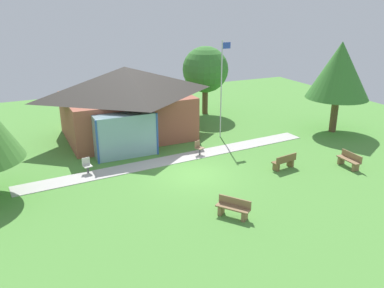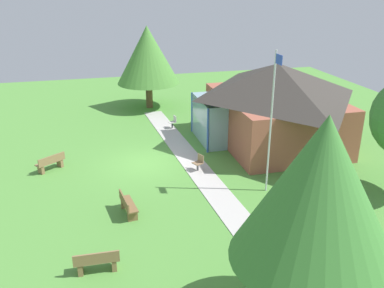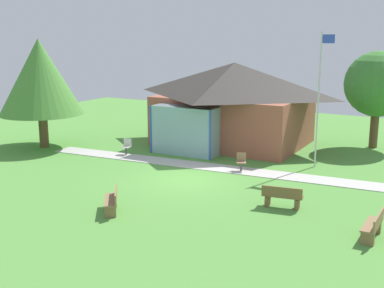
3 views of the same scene
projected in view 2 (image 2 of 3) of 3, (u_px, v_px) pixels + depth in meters
name	position (u px, v px, depth m)	size (l,w,h in m)	color
ground_plane	(146.00, 164.00, 21.78)	(44.00, 44.00, 0.00)	#54933D
pavilion	(273.00, 102.00, 23.86)	(9.00, 7.94, 4.75)	#A35642
footpath	(190.00, 159.00, 22.33)	(18.23, 1.30, 0.03)	#BCB7B2
flagpole	(272.00, 118.00, 17.66)	(0.64, 0.08, 6.47)	silver
bench_lawn_far_right	(97.00, 262.00, 13.51)	(0.48, 1.51, 0.84)	olive
bench_front_center	(51.00, 163.00, 20.89)	(1.24, 1.47, 0.84)	olive
bench_mid_right	(128.00, 205.00, 16.92)	(1.55, 0.65, 0.84)	brown
patio_chair_west	(173.00, 122.00, 26.87)	(0.50, 0.50, 0.86)	beige
patio_chair_lawn_spare	(199.00, 163.00, 20.83)	(0.58, 0.58, 0.86)	#8C6B4C
tree_east_hedge	(320.00, 192.00, 9.79)	(4.27, 4.27, 6.29)	brown
tree_west_hedge	(148.00, 55.00, 30.09)	(4.67, 4.67, 6.12)	brown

